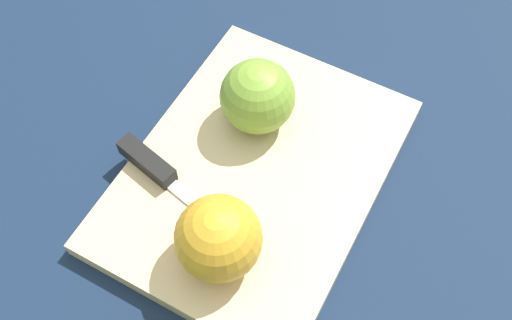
{
  "coord_description": "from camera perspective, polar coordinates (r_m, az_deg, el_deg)",
  "views": [
    {
      "loc": [
        0.3,
        0.18,
        0.61
      ],
      "look_at": [
        0.0,
        0.0,
        0.04
      ],
      "focal_mm": 42.0,
      "sensor_mm": 36.0,
      "label": 1
    }
  ],
  "objects": [
    {
      "name": "knife",
      "position": [
        0.69,
        -9.95,
        -0.45
      ],
      "size": [
        0.05,
        0.15,
        0.02
      ],
      "rotation": [
        0.0,
        0.0,
        1.39
      ],
      "color": "silver",
      "rests_on": "cutting_board"
    },
    {
      "name": "ground_plane",
      "position": [
        0.71,
        0.0,
        -1.8
      ],
      "size": [
        4.0,
        4.0,
        0.0
      ],
      "primitive_type": "plane",
      "color": "#14233D"
    },
    {
      "name": "apple_half_left",
      "position": [
        0.69,
        0.13,
        6.08
      ],
      "size": [
        0.09,
        0.09,
        0.09
      ],
      "rotation": [
        0.0,
        0.0,
        4.14
      ],
      "color": "olive",
      "rests_on": "cutting_board"
    },
    {
      "name": "apple_half_right",
      "position": [
        0.6,
        -3.62,
        -7.48
      ],
      "size": [
        0.09,
        0.09,
        0.09
      ],
      "rotation": [
        0.0,
        0.0,
        6.19
      ],
      "color": "gold",
      "rests_on": "cutting_board"
    },
    {
      "name": "cutting_board",
      "position": [
        0.7,
        0.0,
        -1.34
      ],
      "size": [
        0.37,
        0.28,
        0.02
      ],
      "color": "#D1B789",
      "rests_on": "ground_plane"
    }
  ]
}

